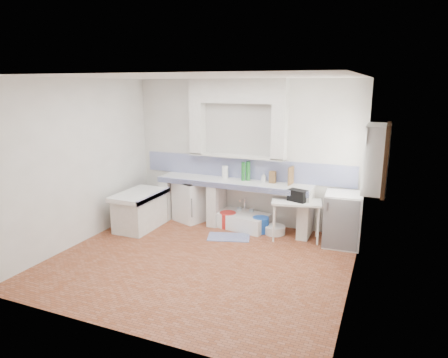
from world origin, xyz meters
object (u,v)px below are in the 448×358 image
at_px(sink, 241,221).
at_px(fridge, 342,219).
at_px(stove, 191,201).
at_px(side_table, 296,220).

xyz_separation_m(sink, fridge, (1.90, -0.16, 0.33)).
distance_m(sink, fridge, 1.93).
bearing_deg(fridge, sink, 171.50).
distance_m(stove, sink, 1.11).
bearing_deg(stove, sink, 21.11).
bearing_deg(fridge, side_table, -179.45).
bearing_deg(side_table, stove, 161.94).
bearing_deg(side_table, fridge, -8.04).
distance_m(sink, side_table, 1.16).
xyz_separation_m(stove, fridge, (2.97, -0.16, 0.06)).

